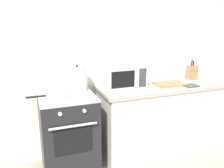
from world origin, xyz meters
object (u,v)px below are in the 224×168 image
stock_pot (77,79)px  cutting_board (169,84)px  microwave (122,76)px  oven_mitt (191,86)px  stove (69,134)px  knife_block (192,72)px  frying_pan (56,95)px

stock_pot → cutting_board: stock_pot is taller
microwave → cutting_board: bearing=-7.2°
stock_pot → microwave: 0.53m
oven_mitt → cutting_board: bearing=142.2°
stove → oven_mitt: size_ratio=5.11×
stove → stock_pot: 0.63m
knife_block → oven_mitt: (-0.25, -0.30, -0.09)m
microwave → frying_pan: bearing=-171.3°
stock_pot → knife_block: bearing=0.8°
stove → cutting_board: cutting_board is taller
stove → oven_mitt: (1.51, -0.16, 0.47)m
stove → cutting_board: 1.39m
microwave → oven_mitt: size_ratio=2.78×
frying_pan → oven_mitt: frying_pan is taller
stock_pot → knife_block: (1.60, 0.02, -0.05)m
microwave → oven_mitt: bearing=-16.1°
stock_pot → knife_block: size_ratio=1.11×
frying_pan → oven_mitt: 1.63m
stock_pot → cutting_board: (1.15, -0.12, -0.13)m
cutting_board → oven_mitt: size_ratio=2.00×
stock_pot → cutting_board: 1.17m
stove → cutting_board: bearing=0.0°
cutting_board → knife_block: (0.45, 0.14, 0.09)m
frying_pan → knife_block: size_ratio=1.51×
stove → knife_block: knife_block is taller
stove → microwave: bearing=6.6°
frying_pan → knife_block: (1.87, 0.18, 0.07)m
stock_pot → oven_mitt: 1.39m
stove → oven_mitt: oven_mitt is taller
oven_mitt → stock_pot: bearing=168.5°
knife_block → stock_pot: bearing=-179.2°
stock_pot → cutting_board: size_ratio=0.87×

